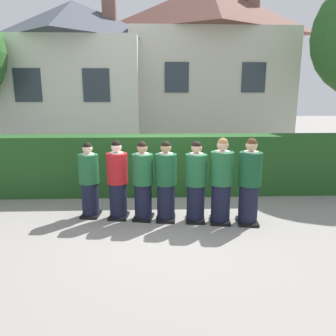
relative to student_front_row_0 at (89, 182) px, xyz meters
name	(u,v)px	position (x,y,z in m)	size (l,w,h in m)	color
ground_plane	(168,219)	(1.57, -0.25, -0.72)	(60.00, 60.00, 0.00)	gray
student_front_row_0	(89,182)	(0.00, 0.00, 0.00)	(0.40, 0.50, 1.53)	black
student_in_red_blazer	(118,182)	(0.58, -0.11, 0.02)	(0.41, 0.49, 1.57)	black
student_front_row_2	(143,183)	(1.08, -0.19, 0.02)	(0.44, 0.51, 1.56)	black
student_front_row_3	(166,183)	(1.53, -0.27, 0.03)	(0.41, 0.52, 1.58)	black
student_front_row_4	(196,184)	(2.11, -0.34, 0.03)	(0.41, 0.49, 1.59)	black
student_front_row_5	(221,183)	(2.58, -0.43, 0.06)	(0.44, 0.52, 1.66)	black
student_front_row_6	(249,184)	(3.10, -0.50, 0.06)	(0.43, 0.51, 1.66)	black
hedge	(165,165)	(1.57, 1.48, 0.01)	(9.70, 0.70, 1.46)	#214C1E
school_building_main	(208,68)	(3.61, 8.06, 2.78)	(6.84, 3.95, 6.84)	beige
school_building_annex	(77,79)	(-1.78, 7.22, 2.30)	(5.37, 4.60, 5.91)	silver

